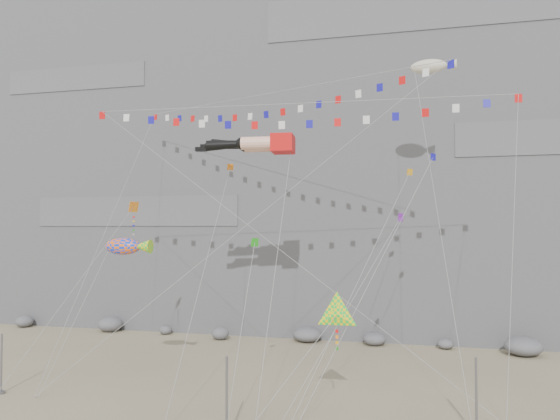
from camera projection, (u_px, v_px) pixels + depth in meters
name	position (u px, v px, depth m)	size (l,w,h in m)	color
ground	(253.00, 399.00, 32.88)	(120.00, 120.00, 0.00)	gray
cliff	(332.00, 104.00, 64.70)	(80.00, 28.00, 50.00)	slate
talus_boulders	(307.00, 335.00, 49.38)	(60.00, 3.00, 1.20)	slate
anchor_pole_left	(1.00, 364.00, 34.02)	(0.12, 0.12, 3.72)	slate
anchor_pole_center	(227.00, 400.00, 26.30)	(0.12, 0.12, 4.11)	slate
anchor_pole_right	(476.00, 397.00, 27.05)	(0.12, 0.12, 3.89)	slate
legs_kite	(256.00, 145.00, 38.81)	(7.83, 13.48, 20.40)	red
flag_banner_upper	(274.00, 93.00, 43.12)	(26.13, 18.11, 27.21)	red
flag_banner_lower	(296.00, 104.00, 37.65)	(28.95, 6.86, 23.40)	red
harlequin_kite	(133.00, 208.00, 40.37)	(5.67, 8.93, 15.09)	red
fish_windsock	(123.00, 246.00, 35.59)	(5.64, 4.07, 10.36)	#FF600D
delta_kite	(337.00, 315.00, 29.73)	(5.38, 5.39, 8.54)	yellow
blimp_windsock	(428.00, 67.00, 40.88)	(3.88, 13.70, 25.88)	beige
small_kite_a	(229.00, 172.00, 41.75)	(2.31, 15.59, 21.26)	orange
small_kite_b	(399.00, 220.00, 35.23)	(6.62, 10.41, 15.82)	purple
small_kite_c	(254.00, 245.00, 33.58)	(1.58, 8.79, 12.45)	#1F9917
small_kite_d	(407.00, 177.00, 38.95)	(6.47, 16.25, 21.99)	orange
small_kite_e	(430.00, 163.00, 35.26)	(7.77, 10.50, 19.27)	#16129E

